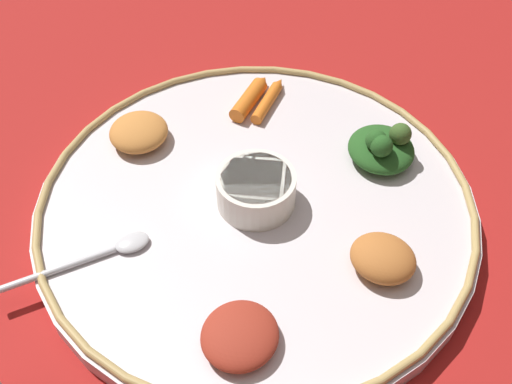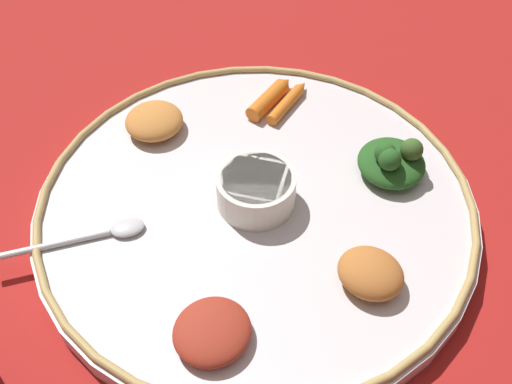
{
  "view_description": "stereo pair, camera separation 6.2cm",
  "coord_description": "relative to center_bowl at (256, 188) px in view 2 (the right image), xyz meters",
  "views": [
    {
      "loc": [
        -0.36,
        -0.2,
        0.5
      ],
      "look_at": [
        0.0,
        0.0,
        0.04
      ],
      "focal_mm": 42.68,
      "sensor_mm": 36.0,
      "label": 1
    },
    {
      "loc": [
        -0.33,
        -0.25,
        0.5
      ],
      "look_at": [
        0.0,
        0.0,
        0.04
      ],
      "focal_mm": 42.68,
      "sensor_mm": 36.0,
      "label": 2
    }
  ],
  "objects": [
    {
      "name": "platter",
      "position": [
        0.0,
        0.0,
        -0.03
      ],
      "size": [
        0.46,
        0.46,
        0.02
      ],
      "primitive_type": "cylinder",
      "color": "silver",
      "rests_on": "ground_plane"
    },
    {
      "name": "mound_beet",
      "position": [
        -0.15,
        -0.07,
        -0.01
      ],
      "size": [
        0.07,
        0.07,
        0.02
      ],
      "primitive_type": "ellipsoid",
      "rotation": [
        0.0,
        0.0,
        1.54
      ],
      "color": "maroon",
      "rests_on": "platter"
    },
    {
      "name": "greens_pile",
      "position": [
        0.12,
        -0.09,
        -0.0
      ],
      "size": [
        0.1,
        0.1,
        0.05
      ],
      "color": "#23511E",
      "rests_on": "platter"
    },
    {
      "name": "spoon",
      "position": [
        -0.13,
        0.1,
        -0.02
      ],
      "size": [
        0.13,
        0.1,
        0.01
      ],
      "color": "silver",
      "rests_on": "platter"
    },
    {
      "name": "center_bowl",
      "position": [
        0.0,
        0.0,
        0.0
      ],
      "size": [
        0.08,
        0.08,
        0.04
      ],
      "color": "silver",
      "rests_on": "platter"
    },
    {
      "name": "mound_chickpea",
      "position": [
        -0.02,
        -0.14,
        -0.01
      ],
      "size": [
        0.06,
        0.06,
        0.03
      ],
      "primitive_type": "ellipsoid",
      "rotation": [
        0.0,
        0.0,
        1.55
      ],
      "color": "#B2662D",
      "rests_on": "platter"
    },
    {
      "name": "ground_plane",
      "position": [
        0.0,
        0.0,
        -0.04
      ],
      "size": [
        2.4,
        2.4,
        0.0
      ],
      "primitive_type": "plane",
      "color": "maroon"
    },
    {
      "name": "carrot_outer",
      "position": [
        0.14,
        0.08,
        -0.01
      ],
      "size": [
        0.08,
        0.02,
        0.02
      ],
      "color": "orange",
      "rests_on": "platter"
    },
    {
      "name": "mound_squash",
      "position": [
        0.02,
        0.16,
        -0.01
      ],
      "size": [
        0.08,
        0.07,
        0.03
      ],
      "primitive_type": "ellipsoid",
      "rotation": [
        0.0,
        0.0,
        1.71
      ],
      "color": "#C67A38",
      "rests_on": "platter"
    },
    {
      "name": "platter_rim",
      "position": [
        0.0,
        0.0,
        -0.02
      ],
      "size": [
        0.45,
        0.45,
        0.01
      ],
      "primitive_type": "torus",
      "color": "tan",
      "rests_on": "platter"
    },
    {
      "name": "carrot_near_spoon",
      "position": [
        0.14,
        0.06,
        -0.01
      ],
      "size": [
        0.08,
        0.02,
        0.01
      ],
      "color": "orange",
      "rests_on": "platter"
    }
  ]
}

